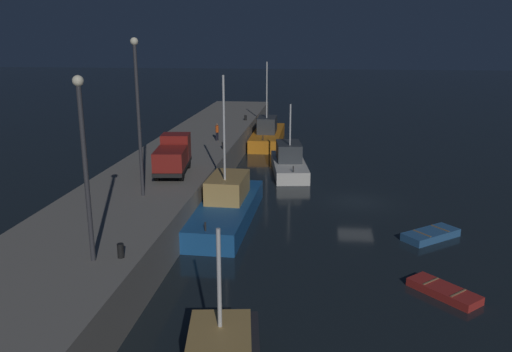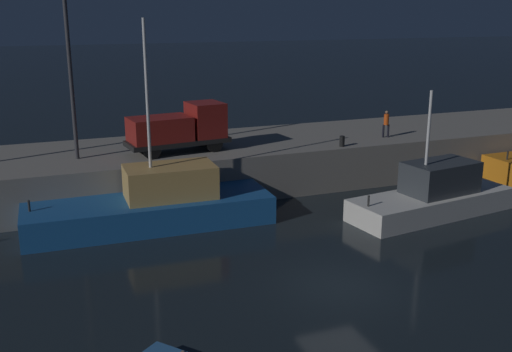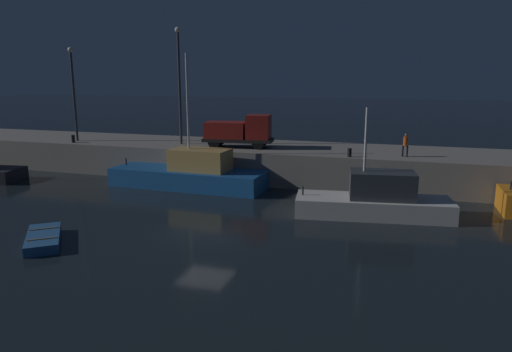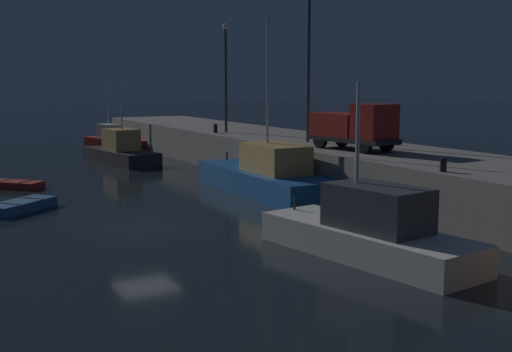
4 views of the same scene
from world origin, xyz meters
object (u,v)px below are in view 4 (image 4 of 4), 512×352
object	(u,v)px
rowboat_white_mid	(14,184)
bollard_central	(443,165)
lamp_post_west	(226,69)
lamp_post_east	(309,54)
fishing_boat_white	(121,151)
fishing_boat_grey	(115,140)
bollard_east	(215,128)
fishing_boat_blue	(268,176)
utility_truck	(355,127)
dinghy_orange_near	(21,206)
fishing_boat_orange	(370,231)

from	to	relation	value
rowboat_white_mid	bollard_central	bearing A→B (deg)	35.18
lamp_post_west	lamp_post_east	world-z (taller)	lamp_post_east
fishing_boat_white	fishing_boat_grey	size ratio (longest dim) A/B	1.05
bollard_east	lamp_post_east	bearing A→B (deg)	12.85
fishing_boat_blue	utility_truck	world-z (taller)	fishing_boat_blue
lamp_post_east	bollard_east	bearing A→B (deg)	-167.15
fishing_boat_grey	fishing_boat_white	bearing A→B (deg)	-14.56
utility_truck	bollard_central	distance (m)	8.78
lamp_post_east	bollard_east	size ratio (longest dim) A/B	14.35
dinghy_orange_near	lamp_post_east	size ratio (longest dim) A/B	0.41
fishing_boat_orange	lamp_post_west	size ratio (longest dim) A/B	1.15
fishing_boat_white	lamp_post_east	distance (m)	17.39
rowboat_white_mid	bollard_east	size ratio (longest dim) A/B	5.16
fishing_boat_white	rowboat_white_mid	size ratio (longest dim) A/B	2.58
fishing_boat_orange	bollard_central	bearing A→B (deg)	111.40
fishing_boat_grey	lamp_post_east	world-z (taller)	lamp_post_east
lamp_post_west	utility_truck	distance (m)	14.83
fishing_boat_grey	bollard_central	xyz separation A→B (m)	(38.63, 2.19, 2.00)
fishing_boat_orange	lamp_post_east	bearing A→B (deg)	153.94
lamp_post_east	fishing_boat_white	bearing A→B (deg)	-152.85
utility_truck	bollard_central	bearing A→B (deg)	-12.73
rowboat_white_mid	lamp_post_east	distance (m)	18.74
fishing_boat_blue	fishing_boat_white	world-z (taller)	fishing_boat_blue
fishing_boat_orange	lamp_post_east	world-z (taller)	lamp_post_east
fishing_boat_orange	dinghy_orange_near	xyz separation A→B (m)	(-14.58, -9.23, -0.70)
fishing_boat_orange	lamp_post_east	size ratio (longest dim) A/B	0.97
fishing_boat_white	fishing_boat_orange	distance (m)	30.07
utility_truck	rowboat_white_mid	bearing A→B (deg)	-125.19
rowboat_white_mid	bollard_east	xyz separation A→B (m)	(-2.94, 14.15, 2.52)
utility_truck	bollard_east	world-z (taller)	utility_truck
lamp_post_east	bollard_east	distance (m)	10.31
lamp_post_east	bollard_central	world-z (taller)	lamp_post_east
bollard_central	fishing_boat_white	bearing A→B (deg)	-169.93
lamp_post_east	rowboat_white_mid	bearing A→B (deg)	-110.06
rowboat_white_mid	utility_truck	xyz separation A→B (m)	(11.10, 15.74, 3.46)
bollard_central	bollard_east	distance (m)	22.55
fishing_boat_white	dinghy_orange_near	bearing A→B (deg)	-31.96
fishing_boat_blue	fishing_boat_orange	world-z (taller)	fishing_boat_blue
bollard_east	fishing_boat_grey	bearing A→B (deg)	-171.11
fishing_boat_orange	bollard_east	bearing A→B (deg)	166.94
bollard_east	fishing_boat_orange	bearing A→B (deg)	-13.06
fishing_boat_grey	lamp_post_west	world-z (taller)	lamp_post_west
dinghy_orange_near	utility_truck	world-z (taller)	utility_truck
fishing_boat_orange	dinghy_orange_near	bearing A→B (deg)	-147.66
lamp_post_east	fishing_boat_blue	bearing A→B (deg)	-56.87
fishing_boat_blue	lamp_post_east	bearing A→B (deg)	123.13
lamp_post_east	fishing_boat_orange	bearing A→B (deg)	-26.06
bollard_central	lamp_post_west	bearing A→B (deg)	176.58
fishing_boat_white	bollard_east	xyz separation A→B (m)	(5.41, 5.29, 1.88)
fishing_boat_orange	rowboat_white_mid	bearing A→B (deg)	-158.80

